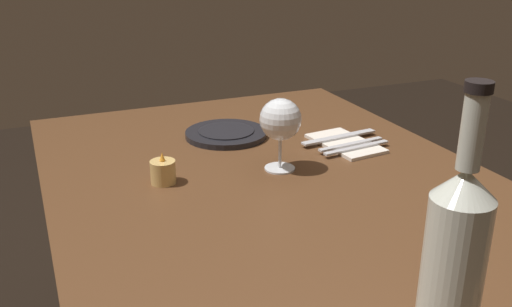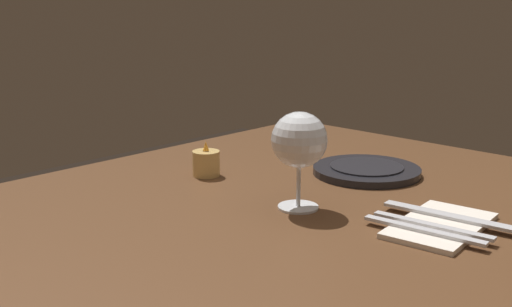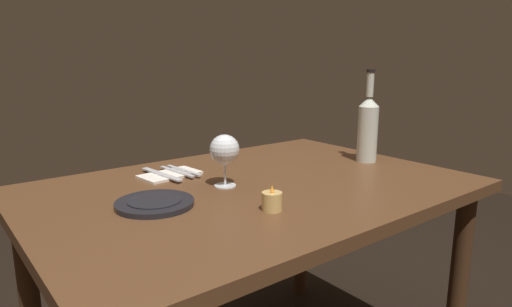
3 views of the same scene
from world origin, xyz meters
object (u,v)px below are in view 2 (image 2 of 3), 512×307
object	(u,v)px
votive_candle	(206,164)
fork_outer	(423,230)
folded_napkin	(440,225)
table_knife	(450,216)
wine_glass_left	(299,142)
dinner_plate	(368,171)
fork_inner	(432,226)

from	to	relation	value
votive_candle	fork_outer	distance (m)	0.46
votive_candle	folded_napkin	xyz separation A→B (m)	(0.05, -0.46, -0.02)
fork_outer	table_knife	xyz separation A→B (m)	(0.08, 0.00, 0.00)
wine_glass_left	table_knife	xyz separation A→B (m)	(0.11, -0.21, -0.10)
votive_candle	folded_napkin	bearing A→B (deg)	-83.88
wine_glass_left	folded_napkin	xyz separation A→B (m)	(0.08, -0.21, -0.11)
dinner_plate	folded_napkin	size ratio (longest dim) A/B	1.02
wine_glass_left	fork_outer	distance (m)	0.23
votive_candle	dinner_plate	distance (m)	0.31
folded_napkin	table_knife	size ratio (longest dim) A/B	0.95
folded_napkin	votive_candle	bearing A→B (deg)	96.12
folded_napkin	fork_outer	world-z (taller)	fork_outer
votive_candle	fork_outer	world-z (taller)	votive_candle
dinner_plate	table_knife	distance (m)	0.28
wine_glass_left	fork_inner	world-z (taller)	wine_glass_left
votive_candle	fork_inner	xyz separation A→B (m)	(0.02, -0.46, -0.01)
folded_napkin	fork_outer	size ratio (longest dim) A/B	1.11
folded_napkin	table_knife	xyz separation A→B (m)	(0.03, 0.00, 0.01)
votive_candle	dinner_plate	xyz separation A→B (m)	(0.22, -0.22, -0.02)
fork_outer	table_knife	bearing A→B (deg)	0.00
fork_inner	dinner_plate	bearing A→B (deg)	50.96
votive_candle	table_knife	distance (m)	0.47
dinner_plate	table_knife	size ratio (longest dim) A/B	0.97
table_knife	fork_inner	bearing A→B (deg)	180.00
dinner_plate	folded_napkin	distance (m)	0.29
dinner_plate	folded_napkin	xyz separation A→B (m)	(-0.17, -0.24, -0.00)
votive_candle	fork_inner	world-z (taller)	votive_candle
votive_candle	table_knife	size ratio (longest dim) A/B	0.32
wine_glass_left	fork_outer	bearing A→B (deg)	-83.05
votive_candle	fork_outer	xyz separation A→B (m)	(-0.00, -0.46, -0.01)
dinner_plate	table_knife	xyz separation A→B (m)	(-0.14, -0.24, 0.00)
folded_napkin	fork_inner	distance (m)	0.03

